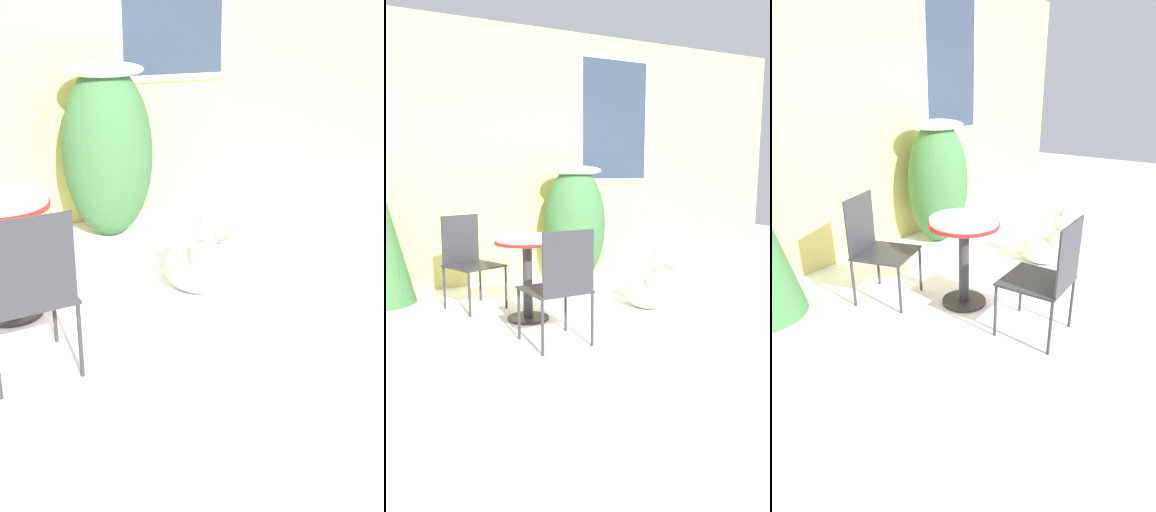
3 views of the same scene
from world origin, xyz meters
The scene contains 7 objects.
ground_plane centered at (0.00, 0.00, 0.00)m, with size 16.00×16.00×0.00m, color white.
house_wall centered at (0.07, 2.20, 1.56)m, with size 8.00×0.10×3.07m.
shrub_left centered at (0.54, 1.74, 0.76)m, with size 0.76×0.67×1.44m.
patio_table centered at (-0.55, 0.55, 0.60)m, with size 0.59×0.59×0.78m.
patio_chair_near_table centered at (-0.91, 1.22, 0.51)m, with size 0.60×0.60×0.93m.
patio_chair_far_side centered at (-0.59, -0.24, 0.51)m, with size 0.50×0.50×0.93m.
dog centered at (0.67, 0.32, 0.23)m, with size 0.44×0.71×0.63m.
Camera 2 is at (-2.17, -3.68, 1.36)m, focal length 35.00 mm.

